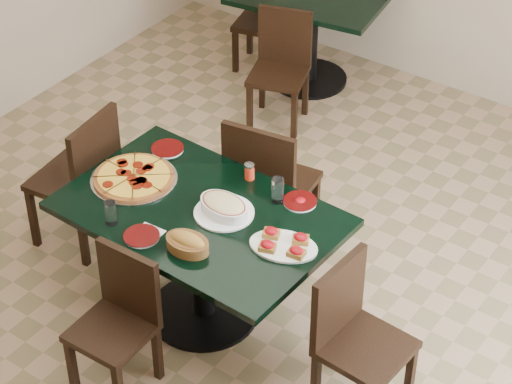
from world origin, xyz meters
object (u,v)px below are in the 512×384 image
Objects in this scene: back_chair_left at (270,17)px; pepperoni_pizza at (134,178)px; main_table at (201,237)px; lasagna_casserole at (224,207)px; chair_left at (83,173)px; chair_far at (267,181)px; back_table at (311,20)px; back_chair_near at (281,62)px; chair_right at (354,331)px; chair_near at (120,315)px; bread_basket at (187,243)px; bruschetta_platter at (284,244)px.

pepperoni_pizza is (0.81, -2.50, 0.33)m from back_chair_left.
lasagna_casserole is (0.12, 0.06, 0.23)m from main_table.
chair_left is 2.43m from back_chair_left.
chair_left is 0.56m from pepperoni_pizza.
main_table is 0.65m from chair_far.
back_table is 3.75× the size of lasagna_casserole.
chair_left is 1.13× the size of back_chair_near.
chair_right is (1.91, -2.58, -0.04)m from back_table.
back_table is at bearing -73.33° from chair_far.
back_table is 2.42m from chair_left.
chair_near is at bearing -93.13° from main_table.
lasagna_casserole is at bearing 90.73° from bread_basket.
back_chair_left is (-1.28, 2.51, -0.13)m from main_table.
main_table is at bearing 165.78° from bruschetta_platter.
chair_near reaches higher than back_chair_left.
back_table is 0.57m from back_chair_near.
chair_left is (-0.05, -2.42, 0.00)m from back_table.
chair_left reaches higher than back_chair_left.
chair_far is 1.11× the size of chair_right.
back_table is 0.37m from back_chair_left.
bread_basket is 0.48m from bruschetta_platter.
main_table is 0.62m from chair_near.
main_table is at bearing -147.01° from lasagna_casserole.
bread_basket is at bearing -25.38° from pepperoni_pizza.
back_chair_left is 2.65m from pepperoni_pizza.
pepperoni_pizza is 1.18× the size of bruschetta_platter.
back_chair_left is at bearing 127.00° from lasagna_casserole.
chair_near is at bearing 79.06° from chair_far.
chair_near is at bearing 121.38° from chair_right.
chair_left is (-1.96, 0.16, 0.04)m from chair_right.
chair_near is at bearing -97.38° from lasagna_casserole.
pepperoni_pizza is 0.99m from bruschetta_platter.
chair_right is at bearing -62.36° from back_table.
back_table is 3.21m from chair_right.
back_table is 2.90m from bruschetta_platter.
chair_far reaches higher than pepperoni_pizza.
back_table is at bearing 82.45° from back_chair_near.
chair_near is 2.50× the size of lasagna_casserole.
chair_right reaches higher than pepperoni_pizza.
chair_near is at bearing -123.33° from bread_basket.
chair_right is 0.93× the size of chair_left.
lasagna_casserole is (1.40, -2.45, 0.36)m from back_chair_left.
bread_basket is (1.05, -2.80, 0.27)m from back_table.
chair_far is at bearing 86.66° from chair_near.
back_chair_left is 1.65× the size of pepperoni_pizza.
back_chair_near reaches higher than back_chair_left.
back_table is (-0.91, 2.52, -0.04)m from main_table.
chair_far is 1.20× the size of chair_near.
pepperoni_pizza is at bearing 164.76° from bruschetta_platter.
chair_right is (1.01, -0.71, -0.06)m from chair_far.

